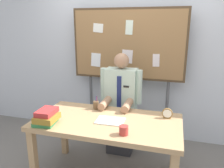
# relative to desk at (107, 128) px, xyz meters

# --- Properties ---
(back_wall) EXTENTS (6.40, 0.08, 2.70)m
(back_wall) POSITION_rel_desk_xyz_m (0.00, 1.19, 0.71)
(back_wall) COLOR silver
(back_wall) RESTS_ON ground_plane
(desk) EXTENTS (1.55, 0.80, 0.73)m
(desk) POSITION_rel_desk_xyz_m (0.00, 0.00, 0.00)
(desk) COLOR tan
(desk) RESTS_ON ground_plane
(person) EXTENTS (0.55, 0.56, 1.36)m
(person) POSITION_rel_desk_xyz_m (0.00, 0.61, -0.01)
(person) COLOR #2D2D33
(person) RESTS_ON ground_plane
(bulletin_board) EXTENTS (1.60, 0.09, 1.93)m
(bulletin_board) POSITION_rel_desk_xyz_m (-0.00, 0.99, 0.77)
(bulletin_board) COLOR #4C3823
(bulletin_board) RESTS_ON ground_plane
(book_stack) EXTENTS (0.24, 0.26, 0.15)m
(book_stack) POSITION_rel_desk_xyz_m (-0.57, -0.26, 0.16)
(book_stack) COLOR #337F47
(book_stack) RESTS_ON desk
(open_notebook) EXTENTS (0.30, 0.22, 0.01)m
(open_notebook) POSITION_rel_desk_xyz_m (0.04, -0.02, 0.10)
(open_notebook) COLOR white
(open_notebook) RESTS_ON desk
(desk_clock) EXTENTS (0.11, 0.04, 0.11)m
(desk_clock) POSITION_rel_desk_xyz_m (0.61, 0.23, 0.14)
(desk_clock) COLOR olive
(desk_clock) RESTS_ON desk
(coffee_mug) EXTENTS (0.09, 0.09, 0.09)m
(coffee_mug) POSITION_rel_desk_xyz_m (0.24, -0.26, 0.13)
(coffee_mug) COLOR #B23833
(coffee_mug) RESTS_ON desk
(pen_holder) EXTENTS (0.07, 0.07, 0.16)m
(pen_holder) POSITION_rel_desk_xyz_m (-0.22, 0.27, 0.14)
(pen_holder) COLOR brown
(pen_holder) RESTS_ON desk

